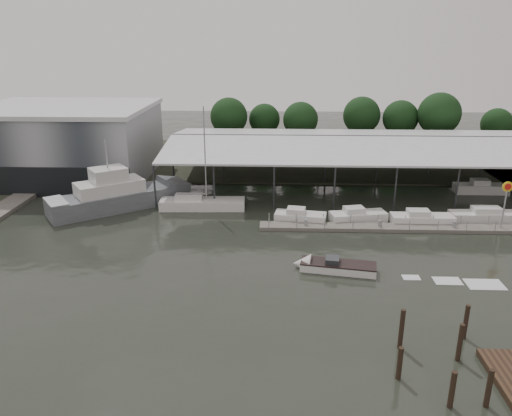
{
  "coord_description": "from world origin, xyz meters",
  "views": [
    {
      "loc": [
        2.54,
        -41.05,
        19.92
      ],
      "look_at": [
        0.61,
        9.37,
        2.5
      ],
      "focal_mm": 35.0,
      "sensor_mm": 36.0,
      "label": 1
    }
  ],
  "objects_px": {
    "speedboat_underway": "(331,266)",
    "shell_fuel_sign": "(506,196)",
    "grey_trawler": "(120,196)",
    "white_sailboat": "(201,204)"
  },
  "relations": [
    {
      "from": "white_sailboat",
      "to": "speedboat_underway",
      "type": "bearing_deg",
      "value": -51.76
    },
    {
      "from": "shell_fuel_sign",
      "to": "speedboat_underway",
      "type": "distance_m",
      "value": 22.12
    },
    {
      "from": "speedboat_underway",
      "to": "grey_trawler",
      "type": "bearing_deg",
      "value": -24.15
    },
    {
      "from": "shell_fuel_sign",
      "to": "speedboat_underway",
      "type": "xyz_separation_m",
      "value": [
        -19.27,
        -10.28,
        -3.53
      ]
    },
    {
      "from": "shell_fuel_sign",
      "to": "grey_trawler",
      "type": "distance_m",
      "value": 43.76
    },
    {
      "from": "shell_fuel_sign",
      "to": "white_sailboat",
      "type": "relative_size",
      "value": 0.44
    },
    {
      "from": "grey_trawler",
      "to": "speedboat_underway",
      "type": "height_order",
      "value": "grey_trawler"
    },
    {
      "from": "grey_trawler",
      "to": "speedboat_underway",
      "type": "relative_size",
      "value": 0.9
    },
    {
      "from": "shell_fuel_sign",
      "to": "speedboat_underway",
      "type": "height_order",
      "value": "shell_fuel_sign"
    },
    {
      "from": "speedboat_underway",
      "to": "shell_fuel_sign",
      "type": "bearing_deg",
      "value": -141.85
    }
  ]
}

